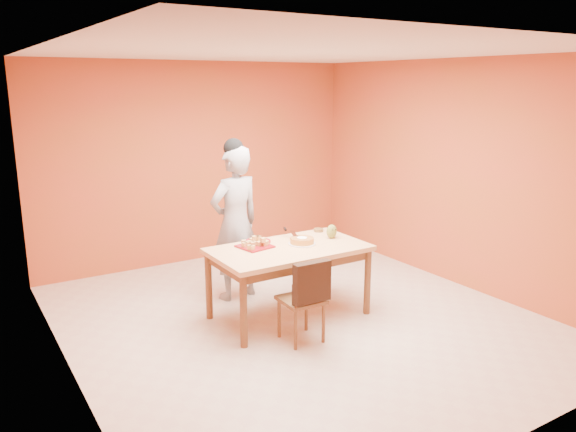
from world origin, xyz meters
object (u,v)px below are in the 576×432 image
dining_table (289,256)px  dining_chair (302,298)px  red_dinner_plate (258,242)px  sponge_cake (302,241)px  pastry_platter (255,246)px  person (235,223)px  checker_tin (319,230)px  magenta_glass (331,233)px  egg_ornament (332,231)px

dining_table → dining_chair: size_ratio=1.91×
red_dinner_plate → sponge_cake: 0.48m
dining_table → pastry_platter: (-0.30, 0.18, 0.10)m
person → red_dinner_plate: 0.47m
sponge_cake → red_dinner_plate: bearing=139.1°
red_dinner_plate → checker_tin: (0.81, 0.02, 0.01)m
pastry_platter → checker_tin: bearing=10.2°
pastry_platter → red_dinner_plate: size_ratio=1.09×
person → pastry_platter: person is taller
dining_table → pastry_platter: bearing=148.4°
red_dinner_plate → magenta_glass: (0.80, -0.23, 0.04)m
egg_ornament → magenta_glass: 0.08m
dining_chair → red_dinner_plate: (0.02, 0.89, 0.33)m
dining_chair → sponge_cake: dining_chair is taller
sponge_cake → checker_tin: (0.45, 0.33, -0.02)m
egg_ornament → pastry_platter: bearing=169.9°
egg_ornament → magenta_glass: bearing=55.0°
egg_ornament → magenta_glass: egg_ornament is taller
pastry_platter → magenta_glass: (0.92, -0.08, 0.04)m
person → red_dinner_plate: bearing=84.6°
dining_chair → checker_tin: 1.28m
egg_ornament → checker_tin: 0.31m
dining_table → person: person is taller
person → sponge_cake: bearing=107.7°
dining_chair → red_dinner_plate: 0.95m
sponge_cake → egg_ornament: bearing=3.9°
pastry_platter → sponge_cake: bearing=-19.6°
dining_table → checker_tin: checker_tin is taller
dining_chair → person: (-0.02, 1.35, 0.44)m
sponge_cake → magenta_glass: size_ratio=2.82×
dining_table → egg_ornament: (0.58, 0.04, 0.17)m
dining_chair → magenta_glass: (0.82, 0.66, 0.37)m
dining_table → dining_chair: (-0.20, -0.56, -0.23)m
sponge_cake → magenta_glass: magenta_glass is taller
sponge_cake → egg_ornament: egg_ornament is taller
pastry_platter → magenta_glass: bearing=-5.2°
person → egg_ornament: (0.80, -0.74, -0.04)m
red_dinner_plate → egg_ornament: egg_ornament is taller
pastry_platter → magenta_glass: size_ratio=3.47×
pastry_platter → egg_ornament: egg_ornament is taller
sponge_cake → checker_tin: 0.56m
person → magenta_glass: person is taller
sponge_cake → checker_tin: sponge_cake is taller
dining_table → egg_ornament: egg_ornament is taller
dining_table → sponge_cake: bearing=5.3°
sponge_cake → egg_ornament: (0.41, 0.03, 0.04)m
dining_table → pastry_platter: size_ratio=5.21×
dining_table → red_dinner_plate: bearing=119.7°
person → egg_ornament: person is taller
dining_chair → person: size_ratio=0.48×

